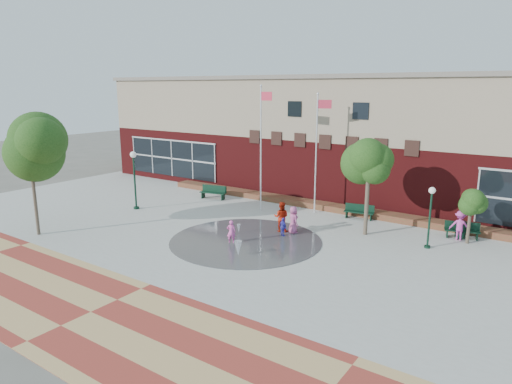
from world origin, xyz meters
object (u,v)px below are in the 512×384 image
Objects in this scene: trash_can at (461,230)px; child_splash at (231,232)px; bench_left at (213,195)px; flagpole_right at (317,147)px; tree_big_left at (29,150)px; flagpole_left at (261,142)px.

trash_can is 12.90m from child_splash.
trash_can is at bearing -9.30° from bench_left.
flagpole_right is 17.25m from tree_big_left.
bench_left is 1.62× the size of child_splash.
bench_left is 0.31× the size of tree_big_left.
flagpole_right is at bearing 50.70° from tree_big_left.
flagpole_right is 9.22m from bench_left.
trash_can is (17.40, 0.87, 0.16)m from bench_left.
flagpole_right is at bearing -129.02° from child_splash.
child_splash is at bearing -113.35° from flagpole_right.
flagpole_right reaches higher than bench_left.
bench_left is (-4.85, 0.64, -4.40)m from flagpole_left.
bench_left is at bearing 169.44° from flagpole_right.
trash_can is at bearing -174.33° from child_splash.
flagpole_left reaches higher than child_splash.
flagpole_left is 8.10m from child_splash.
tree_big_left reaches higher than child_splash.
flagpole_right is 1.15× the size of tree_big_left.
bench_left is at bearing 77.51° from tree_big_left.
flagpole_left is 6.52× the size of child_splash.
child_splash is at bearing -56.66° from bench_left.
flagpole_right is 10.03m from trash_can.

